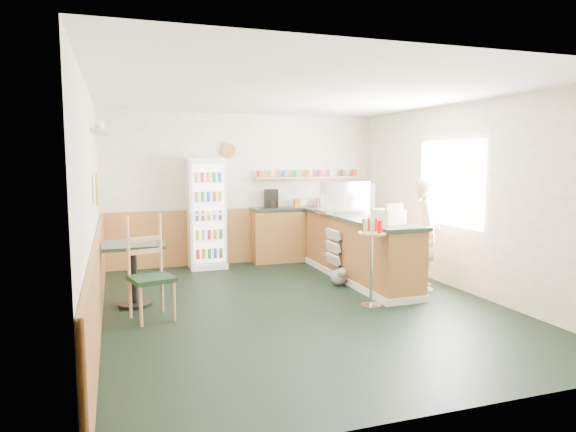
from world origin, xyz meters
name	(u,v)px	position (x,y,z in m)	size (l,w,h in m)	color
ground	(301,306)	(0.00, 0.00, 0.00)	(6.00, 6.00, 0.00)	black
room_envelope	(268,186)	(-0.23, 0.73, 1.52)	(5.04, 6.02, 2.72)	white
service_counter	(358,251)	(1.35, 1.07, 0.46)	(0.68, 3.01, 1.01)	#A97A36
back_counter	(309,231)	(1.19, 2.80, 0.55)	(2.24, 0.42, 1.69)	#A97A36
drinks_fridge	(207,213)	(-0.75, 2.74, 0.96)	(0.63, 0.53, 1.92)	white
display_case	(345,198)	(1.35, 1.57, 1.26)	(0.89, 0.46, 0.50)	silver
cash_register	(388,216)	(1.35, 0.15, 1.11)	(0.34, 0.36, 0.20)	beige
shopkeeper	(426,234)	(2.05, 0.27, 0.81)	(0.54, 0.39, 1.62)	tan
condiment_stand	(372,250)	(0.86, -0.30, 0.74)	(0.36, 0.36, 1.13)	silver
newspaper_rack	(333,248)	(0.99, 1.23, 0.51)	(0.10, 0.48, 0.56)	black
cafe_table	(134,262)	(-2.05, 0.70, 0.59)	(0.77, 0.77, 0.83)	black
cafe_chair	(150,264)	(-1.87, 0.14, 0.65)	(0.57, 0.57, 1.24)	black
dog_doorstop	(339,277)	(0.91, 0.82, 0.14)	(0.24, 0.31, 0.29)	gray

